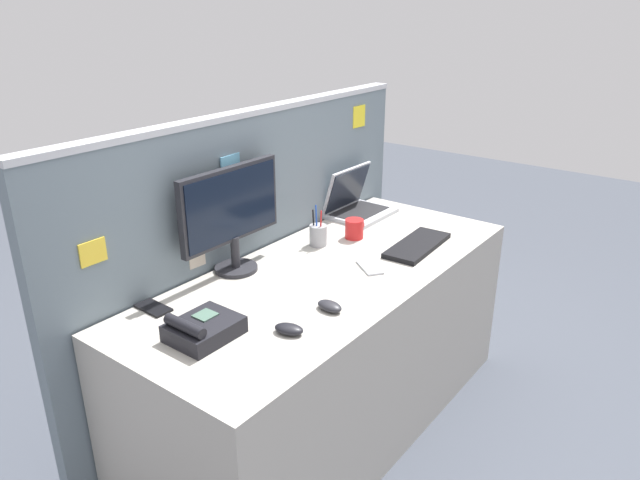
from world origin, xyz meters
TOP-DOWN VIEW (x-y plane):
  - ground_plane at (0.00, 0.00)m, footprint 10.00×10.00m
  - desk at (0.00, 0.00)m, footprint 1.83×0.75m
  - cubicle_divider at (-0.00, 0.41)m, footprint 2.03×0.08m
  - desktop_monitor at (-0.23, 0.31)m, footprint 0.50×0.17m
  - laptop at (0.62, 0.30)m, footprint 0.32×0.26m
  - desk_phone at (-0.66, 0.02)m, footprint 0.22×0.18m
  - keyboard_main at (0.42, -0.17)m, footprint 0.39×0.18m
  - computer_mouse_right_hand at (-0.47, -0.18)m, footprint 0.08×0.11m
  - computer_mouse_left_hand at (-0.27, -0.20)m, footprint 0.07×0.11m
  - pen_cup at (0.18, 0.20)m, footprint 0.08×0.08m
  - cell_phone_silver_slab at (0.12, -0.12)m, footprint 0.14×0.16m
  - cell_phone_black_slab at (-0.64, 0.30)m, footprint 0.07×0.14m
  - coffee_mug at (0.35, 0.12)m, footprint 0.12×0.08m

SIDE VIEW (x-z plane):
  - ground_plane at x=0.00m, z-range 0.00..0.00m
  - desk at x=0.00m, z-range 0.00..0.75m
  - cubicle_divider at x=0.00m, z-range 0.00..1.36m
  - cell_phone_silver_slab at x=0.12m, z-range 0.75..0.76m
  - cell_phone_black_slab at x=-0.64m, z-range 0.75..0.76m
  - keyboard_main at x=0.42m, z-range 0.75..0.78m
  - computer_mouse_right_hand at x=-0.47m, z-range 0.75..0.79m
  - computer_mouse_left_hand at x=-0.27m, z-range 0.75..0.79m
  - desk_phone at x=-0.66m, z-range 0.74..0.83m
  - coffee_mug at x=0.35m, z-range 0.75..0.84m
  - pen_cup at x=0.18m, z-range 0.71..0.90m
  - laptop at x=0.62m, z-range 0.69..0.93m
  - desktop_monitor at x=-0.23m, z-range 0.79..1.22m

